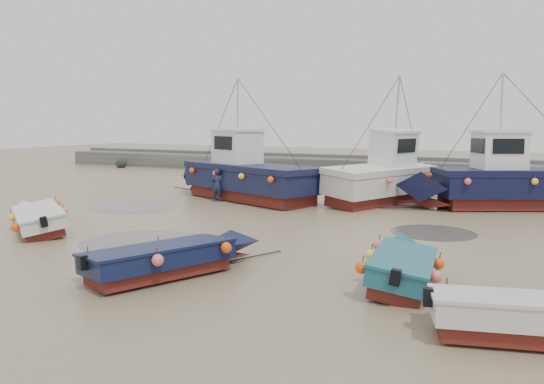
{
  "coord_description": "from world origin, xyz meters",
  "views": [
    {
      "loc": [
        8.48,
        -16.31,
        4.08
      ],
      "look_at": [
        -0.09,
        1.63,
        1.4
      ],
      "focal_mm": 35.0,
      "sensor_mm": 36.0,
      "label": 1
    }
  ],
  "objects_px": {
    "dinghy_2": "(401,262)",
    "person": "(217,201)",
    "cabin_boat_0": "(242,174)",
    "cabin_boat_1": "(387,175)",
    "dinghy_1": "(172,255)",
    "dinghy_0": "(40,215)",
    "cabin_boat_2": "(506,180)"
  },
  "relations": [
    {
      "from": "cabin_boat_2",
      "to": "person",
      "type": "height_order",
      "value": "cabin_boat_2"
    },
    {
      "from": "cabin_boat_0",
      "to": "person",
      "type": "relative_size",
      "value": 6.45
    },
    {
      "from": "dinghy_1",
      "to": "person",
      "type": "bearing_deg",
      "value": 141.3
    },
    {
      "from": "cabin_boat_0",
      "to": "person",
      "type": "height_order",
      "value": "cabin_boat_0"
    },
    {
      "from": "dinghy_2",
      "to": "cabin_boat_0",
      "type": "xyz_separation_m",
      "value": [
        -10.62,
        11.07,
        0.75
      ]
    },
    {
      "from": "dinghy_2",
      "to": "cabin_boat_2",
      "type": "relative_size",
      "value": 0.52
    },
    {
      "from": "dinghy_1",
      "to": "person",
      "type": "distance_m",
      "value": 12.94
    },
    {
      "from": "dinghy_1",
      "to": "cabin_boat_0",
      "type": "xyz_separation_m",
      "value": [
        -4.95,
        12.92,
        0.77
      ]
    },
    {
      "from": "cabin_boat_1",
      "to": "cabin_boat_0",
      "type": "bearing_deg",
      "value": -139.02
    },
    {
      "from": "dinghy_2",
      "to": "person",
      "type": "xyz_separation_m",
      "value": [
        -11.35,
        9.76,
        -0.56
      ]
    },
    {
      "from": "person",
      "to": "dinghy_1",
      "type": "bearing_deg",
      "value": 88.31
    },
    {
      "from": "cabin_boat_1",
      "to": "person",
      "type": "distance_m",
      "value": 8.64
    },
    {
      "from": "dinghy_1",
      "to": "person",
      "type": "height_order",
      "value": "dinghy_1"
    },
    {
      "from": "dinghy_0",
      "to": "dinghy_2",
      "type": "bearing_deg",
      "value": -58.2
    },
    {
      "from": "dinghy_0",
      "to": "cabin_boat_0",
      "type": "relative_size",
      "value": 0.52
    },
    {
      "from": "dinghy_0",
      "to": "cabin_boat_2",
      "type": "bearing_deg",
      "value": -15.06
    },
    {
      "from": "person",
      "to": "dinghy_0",
      "type": "bearing_deg",
      "value": 47.13
    },
    {
      "from": "cabin_boat_1",
      "to": "person",
      "type": "relative_size",
      "value": 5.42
    },
    {
      "from": "dinghy_1",
      "to": "dinghy_0",
      "type": "bearing_deg",
      "value": -173.46
    },
    {
      "from": "dinghy_1",
      "to": "cabin_boat_2",
      "type": "height_order",
      "value": "cabin_boat_2"
    },
    {
      "from": "dinghy_0",
      "to": "dinghy_1",
      "type": "bearing_deg",
      "value": -73.23
    },
    {
      "from": "cabin_boat_0",
      "to": "dinghy_0",
      "type": "bearing_deg",
      "value": -176.32
    },
    {
      "from": "dinghy_2",
      "to": "person",
      "type": "distance_m",
      "value": 14.98
    },
    {
      "from": "person",
      "to": "cabin_boat_0",
      "type": "bearing_deg",
      "value": -146.87
    },
    {
      "from": "cabin_boat_2",
      "to": "dinghy_1",
      "type": "bearing_deg",
      "value": 128.58
    },
    {
      "from": "cabin_boat_1",
      "to": "person",
      "type": "height_order",
      "value": "cabin_boat_1"
    },
    {
      "from": "cabin_boat_1",
      "to": "dinghy_2",
      "type": "bearing_deg",
      "value": -50.63
    },
    {
      "from": "dinghy_2",
      "to": "person",
      "type": "height_order",
      "value": "dinghy_2"
    },
    {
      "from": "dinghy_1",
      "to": "dinghy_2",
      "type": "height_order",
      "value": "same"
    },
    {
      "from": "dinghy_2",
      "to": "cabin_boat_0",
      "type": "bearing_deg",
      "value": 128.62
    },
    {
      "from": "dinghy_0",
      "to": "person",
      "type": "relative_size",
      "value": 3.36
    },
    {
      "from": "dinghy_1",
      "to": "cabin_boat_1",
      "type": "relative_size",
      "value": 0.65
    }
  ]
}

